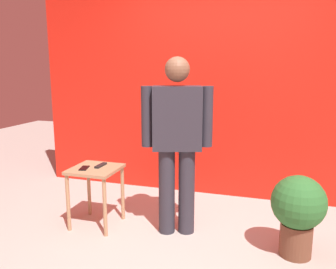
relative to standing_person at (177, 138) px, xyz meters
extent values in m
plane|color=#B7B2A8|center=(0.18, -0.48, -0.92)|extent=(12.00, 12.00, 0.00)
cube|color=red|center=(0.18, 1.15, 0.45)|extent=(4.55, 0.12, 2.74)
cylinder|color=#2D2D38|center=(-0.09, -0.03, -0.51)|extent=(0.19, 0.19, 0.81)
cylinder|color=#2D2D38|center=(0.09, 0.03, -0.51)|extent=(0.19, 0.19, 0.81)
cube|color=#2D2D38|center=(0.00, 0.00, 0.18)|extent=(0.48, 0.34, 0.57)
cube|color=red|center=(-0.03, 0.11, 0.21)|extent=(0.12, 0.05, 0.48)
cube|color=silver|center=(-0.04, 0.12, 0.19)|extent=(0.04, 0.02, 0.43)
cylinder|color=#2D2D38|center=(-0.25, -0.08, 0.19)|extent=(0.13, 0.13, 0.54)
cylinder|color=#2D2D38|center=(0.26, 0.08, 0.19)|extent=(0.13, 0.13, 0.54)
sphere|color=brown|center=(0.00, 0.00, 0.61)|extent=(0.22, 0.22, 0.22)
cube|color=tan|center=(-0.80, -0.09, -0.34)|extent=(0.45, 0.45, 0.03)
cylinder|color=tan|center=(-0.99, -0.28, -0.64)|extent=(0.04, 0.04, 0.56)
cylinder|color=tan|center=(-0.60, -0.28, -0.64)|extent=(0.04, 0.04, 0.56)
cylinder|color=tan|center=(-0.99, 0.11, -0.64)|extent=(0.04, 0.04, 0.56)
cylinder|color=tan|center=(-0.60, 0.11, -0.64)|extent=(0.04, 0.04, 0.56)
cube|color=black|center=(-0.88, -0.15, -0.32)|extent=(0.10, 0.16, 0.01)
cube|color=black|center=(-0.77, -0.03, -0.32)|extent=(0.05, 0.17, 0.02)
cylinder|color=brown|center=(1.06, -0.12, -0.78)|extent=(0.26, 0.26, 0.28)
sphere|color=#2D7233|center=(1.06, -0.12, -0.45)|extent=(0.44, 0.44, 0.44)
camera|label=1|loc=(0.83, -2.95, 0.62)|focal=36.93mm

